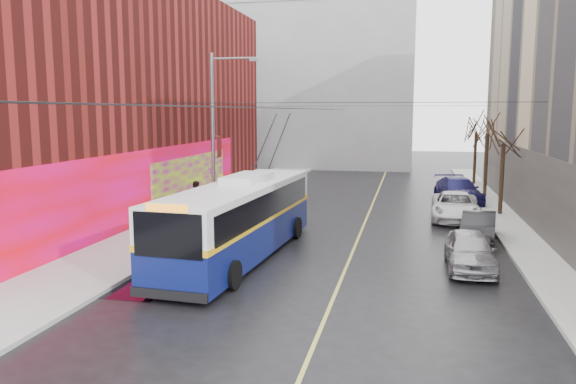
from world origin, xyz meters
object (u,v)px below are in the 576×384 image
at_px(streetlight_pole, 216,134).
at_px(parked_car_b, 478,228).
at_px(tree_mid, 488,123).
at_px(trolleybus, 239,218).
at_px(tree_far, 477,122).
at_px(pedestrian_a, 203,203).
at_px(parked_car_a, 470,251).
at_px(parked_car_c, 455,206).
at_px(pedestrian_b, 197,197).
at_px(following_car, 292,189).
at_px(tree_near, 504,130).
at_px(parked_car_d, 458,190).

bearing_deg(streetlight_pole, parked_car_b, -4.88).
bearing_deg(tree_mid, trolleybus, -122.25).
relative_size(tree_far, pedestrian_a, 3.45).
height_order(parked_car_b, pedestrian_a, pedestrian_a).
bearing_deg(parked_car_a, parked_car_c, 88.80).
bearing_deg(streetlight_pole, parked_car_a, -25.78).
height_order(tree_mid, parked_car_c, tree_mid).
height_order(tree_far, pedestrian_b, tree_far).
relative_size(trolleybus, following_car, 3.26).
bearing_deg(pedestrian_b, tree_mid, -49.59).
distance_m(streetlight_pole, tree_near, 16.28).
bearing_deg(tree_near, tree_far, 90.00).
height_order(parked_car_b, following_car, parked_car_b).
distance_m(tree_near, pedestrian_a, 17.48).
bearing_deg(trolleybus, parked_car_d, 62.64).
bearing_deg(parked_car_b, trolleybus, -145.38).
height_order(streetlight_pole, parked_car_d, streetlight_pole).
bearing_deg(pedestrian_a, parked_car_b, -114.72).
relative_size(parked_car_a, pedestrian_b, 2.31).
distance_m(tree_far, trolleybus, 28.89).
bearing_deg(streetlight_pole, parked_car_d, 38.46).
bearing_deg(tree_near, parked_car_b, -105.69).
relative_size(tree_near, parked_car_a, 1.46).
bearing_deg(streetlight_pole, parked_car_c, 18.90).
xyz_separation_m(streetlight_pole, tree_far, (15.14, 20.00, 0.30)).
relative_size(streetlight_pole, tree_mid, 1.35).
bearing_deg(parked_car_b, parked_car_c, 105.17).
height_order(trolleybus, parked_car_b, trolleybus).
relative_size(pedestrian_a, pedestrian_b, 1.00).
height_order(parked_car_c, following_car, parked_car_c).
height_order(streetlight_pole, trolleybus, streetlight_pole).
bearing_deg(trolleybus, tree_near, 48.99).
distance_m(parked_car_b, pedestrian_b, 15.59).
xyz_separation_m(parked_car_b, parked_car_d, (0.00, 11.56, 0.14)).
height_order(tree_mid, parked_car_a, tree_mid).
bearing_deg(parked_car_a, tree_mid, 81.40).
xyz_separation_m(parked_car_c, parked_car_d, (0.64, 6.16, 0.06)).
xyz_separation_m(tree_far, pedestrian_b, (-17.19, -17.64, -4.04)).
distance_m(parked_car_d, pedestrian_b, 17.21).
relative_size(tree_near, parked_car_d, 1.11).
bearing_deg(tree_far, trolleybus, -114.76).
bearing_deg(following_car, tree_near, -25.14).
distance_m(parked_car_a, parked_car_c, 10.22).
height_order(parked_car_b, parked_car_c, parked_car_c).
relative_size(streetlight_pole, tree_far, 1.37).
xyz_separation_m(trolleybus, pedestrian_b, (-5.18, 8.40, -0.55)).
xyz_separation_m(trolleybus, pedestrian_a, (-4.06, 6.37, -0.55)).
relative_size(parked_car_d, pedestrian_a, 3.02).
distance_m(trolleybus, parked_car_b, 11.20).
bearing_deg(tree_far, pedestrian_b, -134.26).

